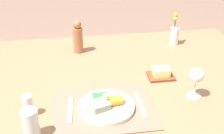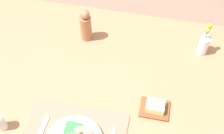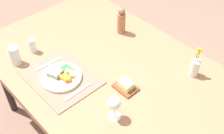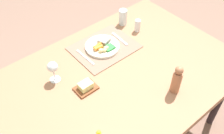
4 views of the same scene
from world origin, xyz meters
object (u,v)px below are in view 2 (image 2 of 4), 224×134
at_px(salt_shaker, 0,122).
at_px(pepper_mill, 86,26).
at_px(flower_vase, 204,43).
at_px(butter_dish, 155,107).
at_px(fork, 40,134).
at_px(dining_table, 108,99).

bearing_deg(salt_shaker, pepper_mill, 67.34).
bearing_deg(flower_vase, butter_dish, -117.45).
height_order(fork, butter_dish, butter_dish).
bearing_deg(pepper_mill, salt_shaker, -112.66).
bearing_deg(butter_dish, pepper_mill, 138.77).
distance_m(butter_dish, pepper_mill, 0.53).
bearing_deg(butter_dish, salt_shaker, -161.50).
xyz_separation_m(fork, salt_shaker, (-0.17, 0.00, 0.04)).
height_order(salt_shaker, butter_dish, salt_shaker).
xyz_separation_m(salt_shaker, pepper_mill, (0.23, 0.56, 0.05)).
bearing_deg(flower_vase, dining_table, -141.18).
xyz_separation_m(dining_table, fork, (-0.24, -0.25, 0.06)).
bearing_deg(pepper_mill, flower_vase, 2.29).
distance_m(salt_shaker, butter_dish, 0.66).
relative_size(fork, salt_shaker, 1.81).
height_order(fork, pepper_mill, pepper_mill).
xyz_separation_m(dining_table, pepper_mill, (-0.18, 0.31, 0.15)).
relative_size(dining_table, pepper_mill, 8.05).
height_order(dining_table, fork, fork).
relative_size(fork, butter_dish, 1.31).
xyz_separation_m(salt_shaker, butter_dish, (0.63, 0.21, -0.03)).
relative_size(flower_vase, butter_dish, 1.54).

